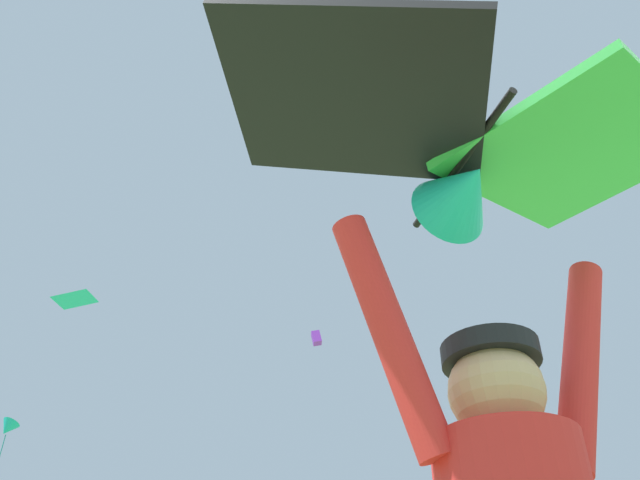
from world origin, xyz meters
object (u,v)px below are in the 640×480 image
object	(u,v)px
distant_kite_teal_overhead_distant	(74,298)
distant_kite_teal_mid_right	(8,428)
distant_kite_purple_mid_left	(316,338)
held_stunt_kite	(468,145)

from	to	relation	value
distant_kite_teal_overhead_distant	distant_kite_teal_mid_right	world-z (taller)	distant_kite_teal_mid_right
distant_kite_purple_mid_left	distant_kite_teal_overhead_distant	bearing A→B (deg)	-115.54
distant_kite_teal_overhead_distant	distant_kite_teal_mid_right	bearing A→B (deg)	101.14
held_stunt_kite	distant_kite_teal_overhead_distant	world-z (taller)	distant_kite_teal_overhead_distant
held_stunt_kite	distant_kite_teal_mid_right	bearing A→B (deg)	101.59
distant_kite_purple_mid_left	distant_kite_teal_mid_right	world-z (taller)	distant_kite_purple_mid_left
distant_kite_teal_overhead_distant	distant_kite_teal_mid_right	distance (m)	25.91
held_stunt_kite	distant_kite_teal_overhead_distant	xyz separation A→B (m)	(-2.36, 10.51, 5.21)
distant_kite_teal_overhead_distant	distant_kite_purple_mid_left	xyz separation A→B (m)	(11.10, 23.22, 12.50)
distant_kite_teal_overhead_distant	distant_kite_purple_mid_left	distance (m)	28.61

